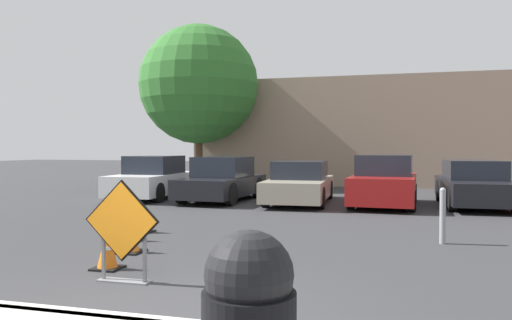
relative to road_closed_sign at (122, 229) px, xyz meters
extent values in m
plane|color=#333335|center=(1.09, 8.47, -0.72)|extent=(96.00, 96.00, 0.00)
cube|color=black|center=(0.00, 0.00, 0.11)|extent=(1.08, 0.02, 1.08)
cube|color=orange|center=(0.00, -0.02, 0.11)|extent=(1.02, 0.02, 1.02)
cube|color=slate|center=(0.00, 0.04, -0.71)|extent=(0.73, 0.20, 0.02)
cube|color=slate|center=(-0.31, 0.04, -0.30)|extent=(0.04, 0.04, 0.83)
cube|color=slate|center=(0.31, 0.04, -0.30)|extent=(0.04, 0.04, 0.83)
cube|color=black|center=(-0.60, 0.61, -0.70)|extent=(0.40, 0.40, 0.03)
cone|color=orange|center=(-0.60, 0.61, -0.39)|extent=(0.30, 0.30, 0.60)
cylinder|color=white|center=(-0.60, 0.61, -0.26)|extent=(0.09, 0.09, 0.05)
cylinder|color=white|center=(-0.60, 0.61, -0.40)|extent=(0.17, 0.17, 0.05)
cube|color=black|center=(-0.88, 1.74, -0.70)|extent=(0.47, 0.47, 0.03)
cone|color=orange|center=(-0.88, 1.74, -0.38)|extent=(0.35, 0.35, 0.62)
cylinder|color=white|center=(-0.88, 1.74, -0.24)|extent=(0.11, 0.11, 0.06)
cylinder|color=white|center=(-0.88, 1.74, -0.39)|extent=(0.19, 0.19, 0.06)
cube|color=black|center=(-1.36, 2.69, -0.70)|extent=(0.39, 0.39, 0.03)
cone|color=orange|center=(-1.36, 2.69, -0.40)|extent=(0.29, 0.29, 0.57)
cylinder|color=white|center=(-1.36, 2.69, -0.28)|extent=(0.09, 0.09, 0.05)
cylinder|color=white|center=(-1.36, 2.69, -0.41)|extent=(0.16, 0.16, 0.05)
cube|color=black|center=(-1.67, 3.60, -0.70)|extent=(0.51, 0.51, 0.03)
cone|color=orange|center=(-1.67, 3.60, -0.36)|extent=(0.38, 0.38, 0.66)
cylinder|color=white|center=(-1.67, 3.60, -0.21)|extent=(0.12, 0.12, 0.06)
cylinder|color=white|center=(-1.67, 3.60, -0.37)|extent=(0.21, 0.21, 0.06)
cube|color=white|center=(-4.69, 10.20, -0.19)|extent=(1.83, 4.29, 0.69)
cube|color=#1E232D|center=(-4.70, 10.30, 0.47)|extent=(1.58, 1.98, 0.63)
cylinder|color=black|center=(-3.86, 8.89, -0.39)|extent=(0.21, 0.66, 0.65)
cylinder|color=black|center=(-5.48, 8.86, -0.39)|extent=(0.21, 0.66, 0.65)
cylinder|color=black|center=(-3.91, 11.53, -0.39)|extent=(0.21, 0.66, 0.65)
cylinder|color=black|center=(-5.53, 11.50, -0.39)|extent=(0.21, 0.66, 0.65)
cube|color=black|center=(-2.05, 9.97, -0.22)|extent=(2.04, 4.28, 0.61)
cube|color=#1E232D|center=(-2.04, 10.08, 0.43)|extent=(1.70, 2.01, 0.68)
cylinder|color=black|center=(-1.29, 8.63, -0.36)|extent=(0.24, 0.73, 0.72)
cylinder|color=black|center=(-2.95, 8.72, -0.36)|extent=(0.24, 0.73, 0.72)
cylinder|color=black|center=(-1.15, 11.22, -0.36)|extent=(0.24, 0.73, 0.72)
cylinder|color=black|center=(-2.81, 11.32, -0.36)|extent=(0.24, 0.73, 0.72)
cube|color=#A39984|center=(0.60, 10.02, -0.23)|extent=(1.96, 4.65, 0.61)
cube|color=#1E232D|center=(0.59, 10.13, 0.36)|extent=(1.66, 2.16, 0.56)
cylinder|color=black|center=(1.47, 8.62, -0.39)|extent=(0.22, 0.65, 0.65)
cylinder|color=black|center=(-0.18, 8.57, -0.39)|extent=(0.22, 0.65, 0.65)
cylinder|color=black|center=(1.38, 11.47, -0.39)|extent=(0.22, 0.65, 0.65)
cylinder|color=black|center=(-0.28, 11.41, -0.39)|extent=(0.22, 0.65, 0.65)
cube|color=maroon|center=(3.24, 9.87, -0.16)|extent=(2.06, 4.11, 0.77)
cube|color=#1E232D|center=(3.25, 9.97, 0.54)|extent=(1.72, 1.93, 0.62)
cylinder|color=black|center=(4.01, 8.58, -0.41)|extent=(0.24, 0.63, 0.61)
cylinder|color=black|center=(2.33, 8.68, -0.41)|extent=(0.24, 0.63, 0.61)
cylinder|color=black|center=(4.16, 11.06, -0.41)|extent=(0.24, 0.63, 0.61)
cylinder|color=black|center=(2.47, 11.16, -0.41)|extent=(0.24, 0.63, 0.61)
cube|color=black|center=(5.89, 10.41, -0.20)|extent=(1.92, 4.53, 0.64)
cube|color=#1E232D|center=(5.88, 10.52, 0.40)|extent=(1.64, 2.10, 0.57)
cylinder|color=black|center=(5.09, 9.00, -0.36)|extent=(0.22, 0.72, 0.72)
cylinder|color=black|center=(6.69, 11.82, -0.36)|extent=(0.22, 0.72, 0.72)
cylinder|color=black|center=(5.02, 11.78, -0.36)|extent=(0.22, 0.72, 0.72)
sphere|color=black|center=(2.61, -3.01, 0.31)|extent=(0.55, 0.55, 0.55)
cylinder|color=gray|center=(4.37, 3.95, -0.22)|extent=(0.11, 0.11, 0.99)
sphere|color=gray|center=(4.37, 3.95, 0.28)|extent=(0.12, 0.12, 0.12)
cube|color=gray|center=(2.90, 19.49, 1.80)|extent=(17.67, 5.00, 5.04)
cylinder|color=#513823|center=(-5.04, 15.46, 0.60)|extent=(0.32, 0.32, 2.64)
sphere|color=#2D6B28|center=(-5.04, 15.46, 3.94)|extent=(5.40, 5.40, 5.40)
camera|label=1|loc=(3.43, -5.88, 1.08)|focal=35.00mm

